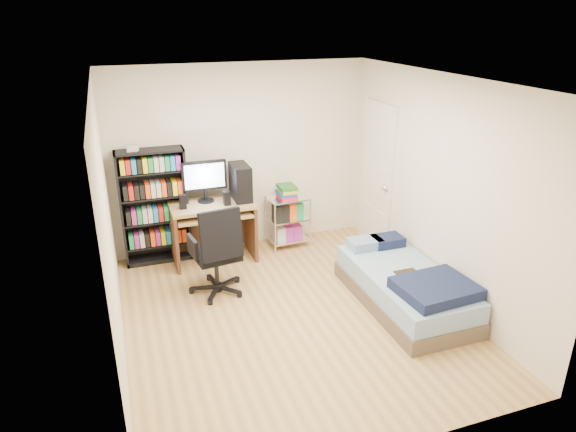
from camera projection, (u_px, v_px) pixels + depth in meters
name	position (u px, v px, depth m)	size (l,w,h in m)	color
room	(291.00, 208.00, 5.16)	(3.58, 4.08, 2.58)	tan
media_shelf	(154.00, 205.00, 6.57)	(0.85, 0.28, 1.57)	black
computer_desk	(219.00, 207.00, 6.69)	(1.06, 0.61, 1.33)	#A48354
office_chair	(218.00, 266.00, 5.93)	(0.74, 0.74, 1.10)	black
wire_cart	(288.00, 207.00, 7.08)	(0.57, 0.42, 0.88)	white
bed	(406.00, 287.00, 5.74)	(0.90, 1.80, 0.51)	brown
door	(377.00, 177.00, 6.96)	(0.12, 0.80, 2.00)	silver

